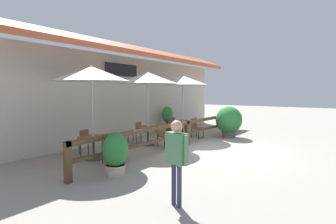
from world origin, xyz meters
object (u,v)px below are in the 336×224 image
Objects in this scene: chair_near_streetside at (110,147)px; dining_table_middle at (148,131)px; patio_umbrella_near at (92,74)px; patio_umbrella_far at (183,80)px; chair_far_streetside at (196,127)px; potted_plant_corner_fern at (229,121)px; potted_plant_tall_tropical at (116,153)px; chair_near_wallside at (81,141)px; chair_middle_wallside at (136,131)px; pedestrian at (177,151)px; potted_plant_broad_leaf at (167,119)px; chair_far_wallside at (170,125)px; dining_table_far at (182,124)px; patio_umbrella_middle at (147,78)px; chair_middle_streetside at (163,134)px; dining_table_near at (93,141)px.

dining_table_middle is at bearing 18.41° from chair_near_streetside.
patio_umbrella_near is 2.24m from chair_near_streetside.
patio_umbrella_far is 3.34× the size of chair_far_streetside.
chair_near_streetside is 6.19m from potted_plant_corner_fern.
patio_umbrella_near is 2.73m from potted_plant_tall_tropical.
chair_near_wallside and chair_middle_wallside have the same top height.
patio_umbrella_near is at bearing 178.88° from pedestrian.
chair_near_streetside is 5.21m from chair_far_streetside.
potted_plant_broad_leaf is at bearing 99.45° from potted_plant_corner_fern.
chair_far_wallside is 2.80m from potted_plant_corner_fern.
dining_table_far is (5.16, 0.82, 0.09)m from chair_near_streetside.
dining_table_far is 0.86× the size of potted_plant_tall_tropical.
patio_umbrella_middle is (2.66, 0.08, 0.00)m from patio_umbrella_near.
potted_plant_broad_leaf is (2.96, 1.20, -1.90)m from patio_umbrella_middle.
potted_plant_tall_tropical is at bearing -151.12° from chair_middle_streetside.
chair_middle_wallside is at bearing -170.25° from potted_plant_broad_leaf.
potted_plant_broad_leaf is at bearing 45.03° from chair_middle_streetside.
potted_plant_broad_leaf reaches higher than chair_near_wallside.
dining_table_near is 0.72m from chair_near_wallside.
dining_table_near is at bearing 68.67° from potted_plant_tall_tropical.
patio_umbrella_far is at bearing 28.20° from chair_middle_streetside.
potted_plant_broad_leaf is at bearing 178.71° from chair_middle_wallside.
patio_umbrella_near is 2.04m from dining_table_near.
chair_far_wallside is at bearing 42.13° from chair_middle_streetside.
potted_plant_broad_leaf is at bearing 12.83° from patio_umbrella_near.
pedestrian is (-6.43, -4.00, 0.44)m from dining_table_far.
potted_plant_broad_leaf reaches higher than chair_far_wallside.
chair_middle_streetside is 3.47m from potted_plant_broad_leaf.
potted_plant_corner_fern is (6.13, -1.80, 0.19)m from dining_table_near.
pedestrian is at bearing -107.51° from dining_table_near.
patio_umbrella_middle is 3.34× the size of chair_far_wallside.
chair_far_wallside is (5.12, 0.12, 0.00)m from chair_near_wallside.
chair_near_streetside is at bearing -170.95° from patio_umbrella_far.
patio_umbrella_near reaches higher than potted_plant_corner_fern.
chair_far_streetside is 7.28m from pedestrian.
chair_middle_streetside is 1.42m from chair_middle_wallside.
dining_table_far is (2.54, 0.03, 0.00)m from dining_table_middle.
dining_table_near is 0.59× the size of pedestrian.
chair_near_wallside is at bearing -174.17° from potted_plant_broad_leaf.
patio_umbrella_middle is at bearing -179.29° from patio_umbrella_far.
potted_plant_broad_leaf is (0.36, 1.89, 0.23)m from chair_far_streetside.
dining_table_near is at bearing -167.17° from potted_plant_broad_leaf.
chair_far_streetside is (2.50, -1.40, 0.00)m from chair_middle_wallside.
patio_umbrella_near reaches higher than dining_table_middle.
potted_plant_broad_leaf is (2.96, 1.20, 0.14)m from dining_table_middle.
pedestrian is (-7.36, -2.09, 0.25)m from potted_plant_corner_fern.
potted_plant_tall_tropical is (-5.86, -2.52, 0.08)m from chair_far_wallside.
potted_plant_tall_tropical is 0.69× the size of pedestrian.
chair_far_streetside is 1.94m from potted_plant_broad_leaf.
patio_umbrella_far is 2.81m from potted_plant_corner_fern.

